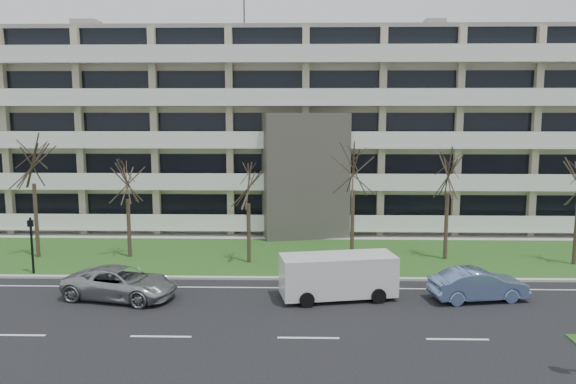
{
  "coord_description": "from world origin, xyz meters",
  "views": [
    {
      "loc": [
        -0.31,
        -21.61,
        9.05
      ],
      "look_at": [
        -1.06,
        10.0,
        4.54
      ],
      "focal_mm": 35.0,
      "sensor_mm": 36.0,
      "label": 1
    }
  ],
  "objects_px": {
    "blue_sedan": "(478,285)",
    "white_van": "(339,273)",
    "silver_pickup": "(121,283)",
    "pedestrian_signal": "(31,238)"
  },
  "relations": [
    {
      "from": "pedestrian_signal",
      "to": "white_van",
      "type": "bearing_deg",
      "value": -25.81
    },
    {
      "from": "blue_sedan",
      "to": "white_van",
      "type": "xyz_separation_m",
      "value": [
        -6.73,
        0.12,
        0.52
      ]
    },
    {
      "from": "blue_sedan",
      "to": "white_van",
      "type": "height_order",
      "value": "white_van"
    },
    {
      "from": "silver_pickup",
      "to": "white_van",
      "type": "relative_size",
      "value": 0.95
    },
    {
      "from": "blue_sedan",
      "to": "pedestrian_signal",
      "type": "bearing_deg",
      "value": 71.29
    },
    {
      "from": "silver_pickup",
      "to": "pedestrian_signal",
      "type": "xyz_separation_m",
      "value": [
        -6.24,
        3.94,
        1.3
      ]
    },
    {
      "from": "blue_sedan",
      "to": "pedestrian_signal",
      "type": "relative_size",
      "value": 1.43
    },
    {
      "from": "silver_pickup",
      "to": "pedestrian_signal",
      "type": "height_order",
      "value": "pedestrian_signal"
    },
    {
      "from": "silver_pickup",
      "to": "pedestrian_signal",
      "type": "bearing_deg",
      "value": 70.29
    },
    {
      "from": "white_van",
      "to": "blue_sedan",
      "type": "bearing_deg",
      "value": -11.69
    }
  ]
}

